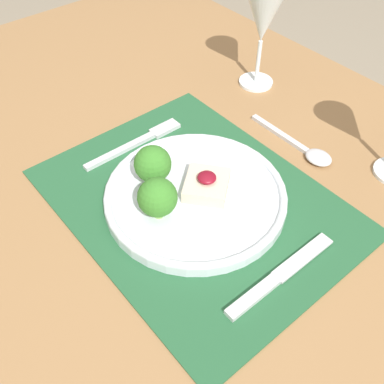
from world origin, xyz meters
TOP-DOWN VIEW (x-y plane):
  - dining_table at (0.00, 0.00)m, footprint 1.47×0.98m
  - placemat at (0.00, 0.00)m, footprint 0.45×0.35m
  - dinner_plate at (-0.01, -0.01)m, footprint 0.27×0.27m
  - fork at (-0.16, 0.01)m, footprint 0.02×0.19m
  - knife at (0.17, -0.01)m, footprint 0.02×0.19m
  - spoon at (0.03, 0.22)m, footprint 0.17×0.04m
  - wine_glass_far at (-0.17, 0.30)m, footprint 0.07×0.07m

SIDE VIEW (x-z plane):
  - dining_table at x=0.00m, z-range 0.29..1.04m
  - placemat at x=0.00m, z-range 0.75..0.76m
  - spoon at x=0.03m, z-range 0.75..0.77m
  - fork at x=-0.16m, z-range 0.76..0.76m
  - knife at x=0.17m, z-range 0.76..0.76m
  - dinner_plate at x=-0.01m, z-range 0.73..0.81m
  - wine_glass_far at x=-0.17m, z-range 0.79..0.98m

